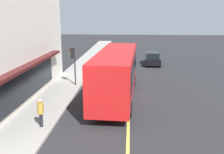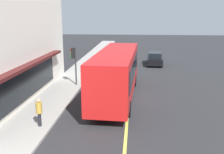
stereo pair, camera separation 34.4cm
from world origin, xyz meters
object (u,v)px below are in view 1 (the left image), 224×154
pedestrian_near_storefront (41,110)px  car_black (153,59)px  traffic_light (73,57)px  bus (117,72)px

pedestrian_near_storefront → car_black: bearing=-21.4°
car_black → traffic_light: bearing=144.2°
bus → pedestrian_near_storefront: 6.96m
car_black → pedestrian_near_storefront: (-19.23, 7.53, 0.34)m
bus → car_black: bus is taller
traffic_light → car_black: bearing=-35.8°
bus → car_black: size_ratio=2.56×
bus → pedestrian_near_storefront: bearing=146.8°
traffic_light → pedestrian_near_storefront: 8.82m
traffic_light → car_black: traffic_light is taller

